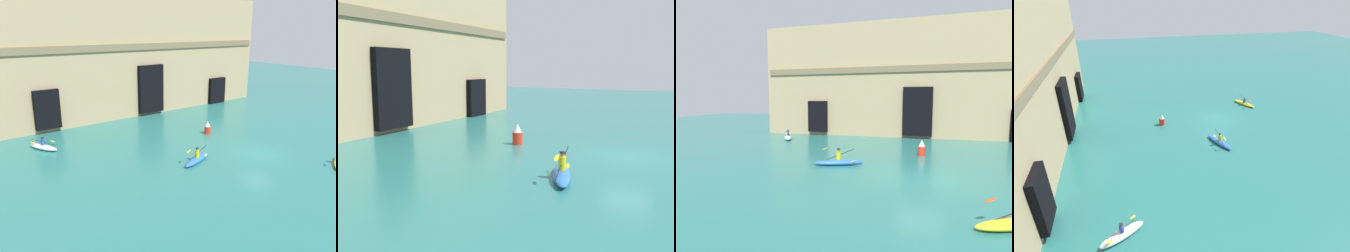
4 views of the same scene
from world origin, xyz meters
TOP-DOWN VIEW (x-y plane):
  - ground_plane at (0.00, 0.00)m, footprint 120.00×120.00m
  - cliff_bluff at (-0.97, 18.50)m, footprint 35.95×5.71m
  - kayak_blue at (-5.17, 1.69)m, footprint 3.35×1.81m
  - kayak_white at (-13.88, 11.32)m, footprint 2.02×2.97m
  - marker_buoy at (0.23, 6.34)m, footprint 0.60×0.60m

SIDE VIEW (x-z plane):
  - ground_plane at x=0.00m, z-range 0.00..0.00m
  - kayak_blue at x=-5.17m, z-range -0.37..0.82m
  - kayak_white at x=-13.88m, z-range -0.30..0.77m
  - marker_buoy at x=0.23m, z-range -0.05..1.18m
  - cliff_bluff at x=-0.97m, z-range -0.04..13.37m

